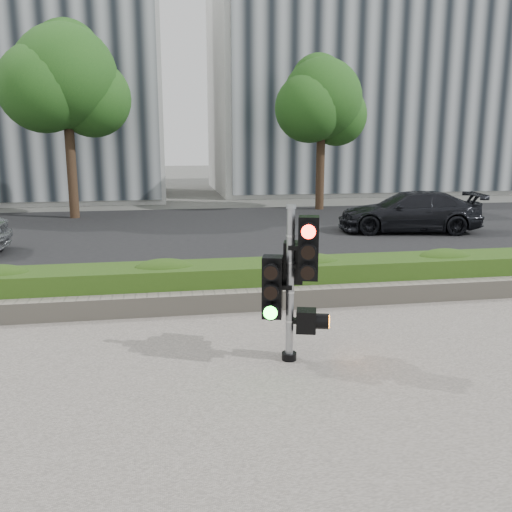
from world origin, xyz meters
name	(u,v)px	position (x,y,z in m)	size (l,w,h in m)	color
ground	(255,353)	(0.00, 0.00, 0.00)	(120.00, 120.00, 0.00)	#51514C
sidewalk	(300,451)	(0.00, -2.50, 0.01)	(16.00, 11.00, 0.03)	#9E9389
road	(201,234)	(0.00, 10.00, 0.01)	(60.00, 13.00, 0.02)	black
curb	(227,289)	(0.00, 3.15, 0.06)	(60.00, 0.25, 0.12)	gray
stone_wall	(236,301)	(0.00, 1.90, 0.20)	(12.00, 0.32, 0.34)	gray
hedge	(231,282)	(0.00, 2.55, 0.37)	(12.00, 1.00, 0.68)	#4F7122
building_right	(365,88)	(11.00, 25.00, 6.00)	(18.00, 10.00, 12.00)	#B7B7B2
tree_left	(65,81)	(-4.52, 14.56, 5.04)	(4.61, 4.03, 7.34)	black
tree_right	(321,102)	(5.48, 15.55, 4.48)	(4.10, 3.58, 6.53)	black
traffic_signal	(292,276)	(0.44, -0.35, 1.18)	(0.76, 0.62, 2.08)	black
car_dark	(409,212)	(6.63, 9.24, 0.67)	(1.82, 4.48, 1.30)	black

